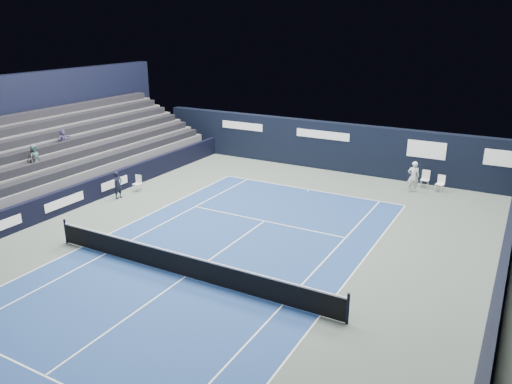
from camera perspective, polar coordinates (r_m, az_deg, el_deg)
ground at (r=20.82m, az=-4.77°, el=-7.35°), size 48.00×48.00×0.00m
court_surface at (r=19.38m, az=-8.08°, el=-9.58°), size 10.97×23.77×0.01m
enclosure_wall_right at (r=21.13m, az=26.61°, el=-6.31°), size 0.30×22.00×1.80m
folding_chair_back_a at (r=30.65m, az=18.82°, el=1.75°), size 0.46×0.49×1.03m
folding_chair_back_b at (r=30.18m, az=20.34°, el=1.05°), size 0.49×0.48×0.96m
line_judge_chair at (r=29.21m, az=-13.37°, el=1.12°), size 0.43×0.42×0.92m
line_judge at (r=28.16m, az=-15.50°, el=0.78°), size 0.41×0.58×1.53m
court_markings at (r=19.37m, az=-8.08°, el=-9.56°), size 11.03×23.83×0.00m
tennis_net at (r=19.14m, az=-8.15°, el=-8.25°), size 12.90×0.10×1.10m
back_sponsor_wall at (r=32.64m, az=9.40°, el=5.11°), size 26.00×0.63×3.10m
side_barrier_left at (r=29.18m, az=-16.12°, el=1.01°), size 0.33×22.00×1.20m
spectator_stand at (r=32.19m, az=-19.89°, el=4.77°), size 6.00×18.00×6.40m
tennis_player at (r=29.58m, az=17.55°, el=1.70°), size 0.74×0.91×1.77m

